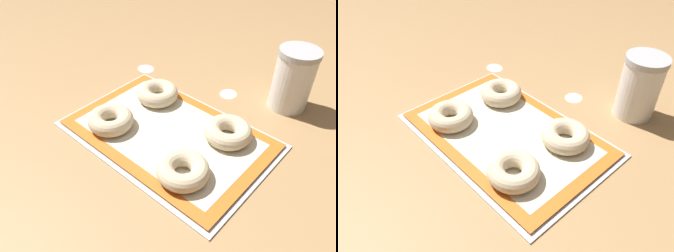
% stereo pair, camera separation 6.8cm
% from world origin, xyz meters
% --- Properties ---
extents(ground_plane, '(2.80, 2.80, 0.00)m').
position_xyz_m(ground_plane, '(0.00, 0.00, 0.00)').
color(ground_plane, '#A87F51').
extents(baking_tray, '(0.53, 0.35, 0.01)m').
position_xyz_m(baking_tray, '(0.02, -0.01, 0.00)').
color(baking_tray, silver).
rests_on(baking_tray, ground_plane).
extents(baking_mat, '(0.51, 0.33, 0.00)m').
position_xyz_m(baking_mat, '(0.02, -0.01, 0.01)').
color(baking_mat, orange).
rests_on(baking_mat, baking_tray).
extents(bagel_front_left, '(0.12, 0.12, 0.04)m').
position_xyz_m(bagel_front_left, '(-0.11, -0.09, 0.03)').
color(bagel_front_left, beige).
rests_on(bagel_front_left, baking_mat).
extents(bagel_front_right, '(0.12, 0.12, 0.04)m').
position_xyz_m(bagel_front_right, '(0.14, -0.10, 0.03)').
color(bagel_front_right, beige).
rests_on(bagel_front_right, baking_mat).
extents(bagel_back_left, '(0.12, 0.12, 0.04)m').
position_xyz_m(bagel_back_left, '(-0.11, 0.08, 0.03)').
color(bagel_back_left, beige).
rests_on(bagel_back_left, baking_mat).
extents(bagel_back_right, '(0.12, 0.12, 0.04)m').
position_xyz_m(bagel_back_right, '(0.15, 0.07, 0.03)').
color(bagel_back_right, beige).
rests_on(bagel_back_right, baking_mat).
extents(flour_canister, '(0.11, 0.11, 0.18)m').
position_xyz_m(flour_canister, '(0.19, 0.32, 0.09)').
color(flour_canister, white).
rests_on(flour_canister, ground_plane).
extents(flour_patch_near, '(0.06, 0.05, 0.00)m').
position_xyz_m(flour_patch_near, '(-0.27, 0.19, 0.00)').
color(flour_patch_near, white).
rests_on(flour_patch_near, ground_plane).
extents(flour_patch_far, '(0.05, 0.05, 0.00)m').
position_xyz_m(flour_patch_far, '(0.03, 0.26, 0.00)').
color(flour_patch_far, white).
rests_on(flour_patch_far, ground_plane).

